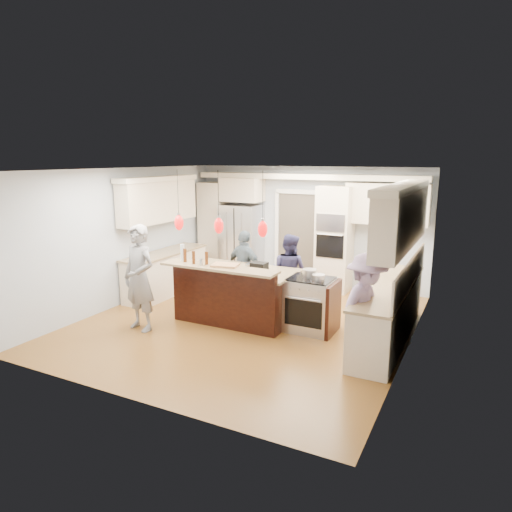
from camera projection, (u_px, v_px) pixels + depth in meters
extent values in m
plane|color=olive|center=(247.00, 322.00, 8.19)|extent=(6.00, 6.00, 0.00)
cube|color=#B2BCC6|center=(308.00, 226.00, 10.52)|extent=(5.50, 0.04, 2.70)
cube|color=#B2BCC6|center=(126.00, 294.00, 5.28)|extent=(5.50, 0.04, 2.70)
cube|color=#B2BCC6|center=(125.00, 236.00, 9.11)|extent=(0.04, 6.00, 2.70)
cube|color=#B2BCC6|center=(412.00, 265.00, 6.69)|extent=(0.04, 6.00, 2.70)
cube|color=white|center=(247.00, 169.00, 7.61)|extent=(5.50, 6.00, 0.04)
cube|color=#B7B7BC|center=(241.00, 242.00, 10.98)|extent=(0.90, 0.70, 1.80)
cube|color=beige|center=(334.00, 239.00, 9.94)|extent=(0.72, 0.64, 2.30)
cube|color=black|center=(330.00, 223.00, 9.58)|extent=(0.60, 0.02, 0.35)
cube|color=black|center=(330.00, 246.00, 9.68)|extent=(0.60, 0.02, 0.50)
cylinder|color=#B7B7BC|center=(330.00, 235.00, 9.60)|extent=(0.55, 0.02, 0.02)
cube|color=beige|center=(214.00, 229.00, 11.33)|extent=(0.60, 0.58, 2.30)
cube|color=beige|center=(242.00, 190.00, 10.77)|extent=(0.95, 0.58, 0.55)
cube|color=beige|center=(387.00, 204.00, 9.44)|extent=(1.70, 0.35, 0.85)
cube|color=beige|center=(306.00, 177.00, 10.11)|extent=(5.30, 0.38, 0.12)
cube|color=#4C443A|center=(297.00, 238.00, 10.68)|extent=(0.90, 0.06, 2.10)
cube|color=white|center=(297.00, 192.00, 10.42)|extent=(1.04, 0.06, 0.10)
cube|color=beige|center=(388.00, 314.00, 7.30)|extent=(0.60, 3.00, 0.88)
cube|color=tan|center=(390.00, 287.00, 7.20)|extent=(0.64, 3.05, 0.04)
cube|color=beige|center=(403.00, 219.00, 6.92)|extent=(0.35, 3.00, 0.85)
cube|color=beige|center=(404.00, 187.00, 6.82)|extent=(0.37, 3.10, 0.10)
cube|color=beige|center=(166.00, 274.00, 9.85)|extent=(0.60, 2.20, 0.88)
cube|color=tan|center=(165.00, 253.00, 9.75)|extent=(0.64, 2.25, 0.04)
cube|color=beige|center=(159.00, 202.00, 9.57)|extent=(0.35, 2.20, 0.85)
cube|color=beige|center=(158.00, 179.00, 9.47)|extent=(0.37, 2.30, 0.10)
cube|color=black|center=(239.00, 295.00, 8.34)|extent=(2.00, 1.00, 0.88)
cube|color=tan|center=(239.00, 270.00, 8.24)|extent=(2.10, 1.10, 0.04)
cube|color=black|center=(223.00, 298.00, 7.83)|extent=(2.00, 0.12, 1.08)
cube|color=tan|center=(218.00, 268.00, 7.58)|extent=(2.10, 0.42, 0.04)
cube|color=black|center=(259.00, 267.00, 8.12)|extent=(0.28, 0.23, 0.15)
cube|color=#B7B7BC|center=(310.00, 305.00, 7.73)|extent=(0.76, 0.66, 0.90)
cube|color=black|center=(303.00, 314.00, 7.45)|extent=(0.65, 0.01, 0.45)
cube|color=black|center=(311.00, 279.00, 7.63)|extent=(0.72, 0.59, 0.02)
cube|color=black|center=(334.00, 309.00, 7.55)|extent=(0.06, 0.71, 0.88)
cylinder|color=black|center=(178.00, 192.00, 7.71)|extent=(0.01, 0.01, 0.75)
ellipsoid|color=red|center=(179.00, 223.00, 7.82)|extent=(0.15, 0.15, 0.26)
cylinder|color=black|center=(218.00, 194.00, 7.36)|extent=(0.01, 0.01, 0.75)
ellipsoid|color=red|center=(219.00, 226.00, 7.47)|extent=(0.15, 0.15, 0.26)
cylinder|color=black|center=(263.00, 195.00, 7.01)|extent=(0.01, 0.01, 0.75)
ellipsoid|color=red|center=(263.00, 229.00, 7.12)|extent=(0.15, 0.15, 0.26)
imported|color=gray|center=(139.00, 278.00, 7.68)|extent=(0.73, 0.54, 1.81)
imported|color=#28284E|center=(289.00, 273.00, 8.69)|extent=(0.80, 0.67, 1.49)
imported|color=#4C5D6B|center=(245.00, 268.00, 8.99)|extent=(0.95, 0.59, 1.51)
imported|color=#A288B7|center=(366.00, 308.00, 6.46)|extent=(0.87, 1.17, 1.61)
cube|color=#9A7754|center=(382.00, 347.00, 7.10)|extent=(0.76, 0.99, 0.01)
cylinder|color=silver|center=(183.00, 253.00, 7.95)|extent=(0.07, 0.07, 0.30)
cylinder|color=#4E260E|center=(185.00, 255.00, 7.89)|extent=(0.07, 0.07, 0.24)
cylinder|color=#4E260E|center=(194.00, 258.00, 7.75)|extent=(0.06, 0.06, 0.22)
cylinder|color=#4E260E|center=(207.00, 258.00, 7.70)|extent=(0.06, 0.06, 0.22)
cylinder|color=#B7B7BC|center=(201.00, 262.00, 7.63)|extent=(0.07, 0.07, 0.12)
cube|color=tan|center=(225.00, 265.00, 7.61)|extent=(0.49, 0.39, 0.03)
cylinder|color=#B7B7BC|center=(309.00, 273.00, 7.67)|extent=(0.24, 0.24, 0.14)
cylinder|color=#B7B7BC|center=(318.00, 277.00, 7.47)|extent=(0.21, 0.21, 0.10)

